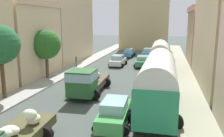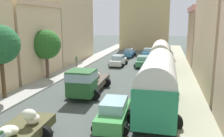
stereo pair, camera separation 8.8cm
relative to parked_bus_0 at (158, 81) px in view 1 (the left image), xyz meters
name	(u,v)px [view 1 (the left image)]	position (x,y,z in m)	size (l,w,h in m)	color
ground_plane	(124,72)	(-4.70, 12.82, -2.26)	(154.00, 154.00, 0.00)	#474F4A
sidewalk_left	(72,69)	(-11.95, 12.82, -2.19)	(2.50, 70.00, 0.14)	#A6A69F
sidewalk_right	(183,74)	(2.55, 12.82, -2.19)	(2.50, 70.00, 0.14)	#9FA087
building_left_2	(26,39)	(-15.43, 7.83, 2.10)	(4.91, 9.39, 8.67)	beige
building_left_3	(65,21)	(-15.77, 19.55, 4.15)	(5.66, 13.56, 12.74)	beige
building_right_3	(207,35)	(6.27, 21.37, 2.07)	(5.44, 10.06, 8.60)	tan
distant_church	(145,15)	(-4.70, 38.97, 5.48)	(10.80, 7.17, 21.81)	tan
parked_bus_0	(158,81)	(0.00, 0.00, 0.00)	(3.37, 9.49, 4.11)	#299062
parked_bus_1	(160,56)	(-0.30, 13.71, -0.11)	(3.29, 8.08, 3.89)	#2B906B
cargo_truck_1	(87,81)	(-6.19, 2.33, -0.94)	(3.10, 6.99, 2.52)	#275C2D
car_0	(118,61)	(-6.36, 16.73, -1.48)	(2.38, 4.22, 1.57)	silver
car_1	(129,53)	(-6.24, 25.83, -1.49)	(2.17, 4.34, 1.53)	#4387C0
car_2	(115,113)	(-2.51, -3.10, -1.43)	(2.33, 4.33, 1.66)	#469D4E
car_3	(143,61)	(-2.77, 16.99, -1.48)	(2.42, 4.33, 1.56)	#448B5A
car_4	(148,53)	(-2.72, 26.10, -1.43)	(2.48, 4.49, 1.66)	#4189D0
pedestrian_1	(76,61)	(-11.81, 14.10, -1.26)	(0.35, 0.35, 1.74)	#816C5C
roadside_tree_1	(0,45)	(-12.60, -0.23, 2.32)	(3.19, 3.19, 6.20)	brown
roadside_tree_2	(46,45)	(-12.60, 7.22, 1.62)	(3.27, 3.27, 5.54)	brown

